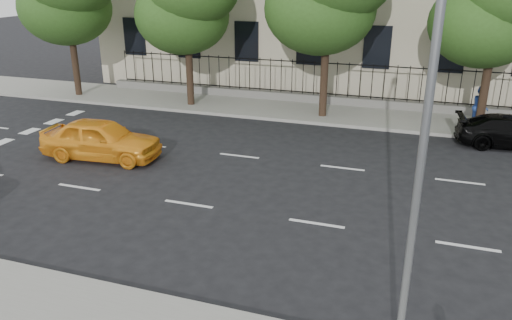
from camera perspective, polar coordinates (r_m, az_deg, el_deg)
The scene contains 7 objects.
ground at distance 12.26m, azimuth 4.46°, elevation -12.49°, with size 120.00×120.00×0.00m, color black.
far_sidewalk at distance 25.00m, azimuth 12.45°, elevation 4.90°, with size 60.00×4.00×0.15m, color gray.
lane_markings at distance 16.36m, azimuth 8.58°, elevation -3.66°, with size 49.60×4.62×0.01m, color silver, non-canonical shape.
iron_fence at distance 26.50m, azimuth 12.98°, elevation 7.03°, with size 30.00×0.50×2.20m.
street_light at distance 8.37m, azimuth 19.36°, elevation 8.82°, with size 0.25×3.32×8.05m.
yellow_taxi at distance 19.72m, azimuth -17.27°, elevation 2.29°, with size 1.82×4.52×1.54m, color #FEA120.
pedestrian_far at distance 24.40m, azimuth 24.29°, elevation 5.59°, with size 0.90×0.70×1.85m, color #27459C.
Camera 1 is at (2.36, -9.98, 6.72)m, focal length 35.00 mm.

